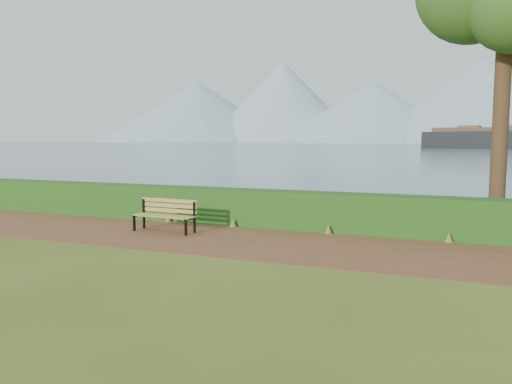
% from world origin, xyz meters
% --- Properties ---
extents(ground, '(140.00, 140.00, 0.00)m').
position_xyz_m(ground, '(0.00, 0.00, 0.00)').
color(ground, '#4B5618').
rests_on(ground, ground).
extents(path, '(40.00, 3.40, 0.01)m').
position_xyz_m(path, '(0.00, 0.30, 0.01)').
color(path, '#5A2E1F').
rests_on(path, ground).
extents(hedge, '(32.00, 0.85, 1.00)m').
position_xyz_m(hedge, '(0.00, 2.60, 0.50)').
color(hedge, '#194112').
rests_on(hedge, ground).
extents(water, '(700.00, 510.00, 0.00)m').
position_xyz_m(water, '(0.00, 260.00, 0.01)').
color(water, '#42576B').
rests_on(water, ground).
extents(mountains, '(585.00, 190.00, 70.00)m').
position_xyz_m(mountains, '(-9.17, 406.05, 27.70)').
color(mountains, '#849EB0').
rests_on(mountains, ground).
extents(bench, '(1.73, 0.57, 0.86)m').
position_xyz_m(bench, '(-2.45, 0.75, 0.49)').
color(bench, black).
rests_on(bench, ground).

